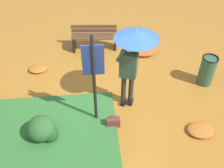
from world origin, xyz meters
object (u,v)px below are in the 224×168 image
park_bench (94,37)px  person_with_umbrella (133,50)px  info_sign_post (94,71)px  trash_bin (207,70)px  handbag (113,122)px

park_bench → person_with_umbrella: bearing=-72.8°
person_with_umbrella → park_bench: person_with_umbrella is taller
person_with_umbrella → info_sign_post: bearing=-151.2°
park_bench → trash_bin: size_ratio=1.68×
park_bench → handbag: bearing=-85.1°
handbag → trash_bin: 2.89m
person_with_umbrella → info_sign_post: info_sign_post is taller
handbag → park_bench: size_ratio=0.26×
person_with_umbrella → handbag: person_with_umbrella is taller
info_sign_post → person_with_umbrella: bearing=28.8°
park_bench → trash_bin: trash_bin is taller
person_with_umbrella → park_bench: (-0.76, 2.45, -1.15)m
handbag → park_bench: 3.21m
person_with_umbrella → handbag: (-0.49, -0.73, -1.42)m
handbag → trash_bin: trash_bin is taller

